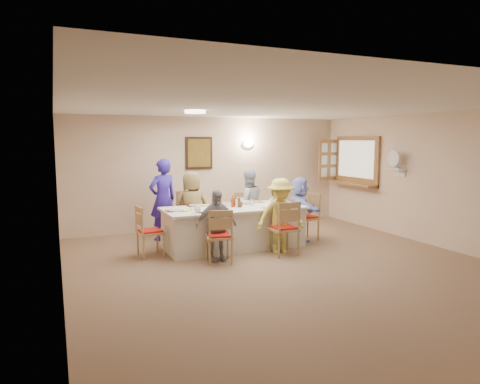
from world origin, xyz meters
name	(u,v)px	position (x,y,z in m)	size (l,w,h in m)	color
ground	(287,268)	(0.00, 0.00, 0.00)	(7.00, 7.00, 0.00)	#775F49
room_walls	(289,171)	(0.00, 0.00, 1.51)	(7.00, 7.00, 7.00)	beige
wall_picture	(199,153)	(-0.30, 3.46, 1.70)	(0.62, 0.05, 0.72)	black
wall_sconce	(248,144)	(0.90, 3.44, 1.90)	(0.26, 0.09, 0.18)	white
ceiling_light	(195,112)	(-1.00, 1.50, 2.47)	(0.36, 0.36, 0.05)	white
serving_hatch	(357,161)	(3.21, 2.40, 1.50)	(0.06, 1.50, 1.15)	olive
hatch_sill	(352,184)	(3.09, 2.40, 0.97)	(0.30, 1.50, 0.05)	olive
shutter_door	(328,160)	(2.95, 3.16, 1.50)	(0.55, 0.04, 1.00)	olive
fan_shelf	(396,169)	(3.13, 1.05, 1.40)	(0.22, 0.36, 0.03)	white
desk_fan	(395,162)	(3.10, 1.05, 1.55)	(0.30, 0.30, 0.28)	#A5A5A8
dining_table	(234,227)	(-0.27, 1.52, 0.38)	(2.60, 1.10, 0.76)	silver
chair_back_left	(190,216)	(-0.87, 2.32, 0.50)	(0.48, 0.48, 1.00)	tan
chair_back_right	(246,214)	(0.33, 2.32, 0.45)	(0.43, 0.43, 0.90)	tan
chair_front_left	(219,235)	(-0.87, 0.72, 0.45)	(0.43, 0.43, 0.90)	tan
chair_front_right	(283,228)	(0.33, 0.72, 0.48)	(0.46, 0.46, 0.96)	tan
chair_left_end	(150,231)	(-1.82, 1.52, 0.44)	(0.43, 0.43, 0.89)	tan
chair_right_end	(305,217)	(1.28, 1.52, 0.47)	(0.45, 0.45, 0.94)	tan
diner_back_left	(192,207)	(-0.87, 2.20, 0.70)	(0.69, 0.46, 1.40)	olive
diner_back_right	(248,203)	(0.33, 2.20, 0.70)	(0.72, 0.58, 1.40)	#AEB6C8
diner_front_left	(216,225)	(-0.87, 0.84, 0.60)	(0.71, 0.32, 1.19)	#9C9CA2
diner_front_right	(280,216)	(0.33, 0.84, 0.66)	(0.92, 0.61, 1.33)	#F1E85F
diner_right_end	(300,209)	(1.15, 1.52, 0.64)	(0.55, 1.22, 1.27)	#96A7FA
caregiver	(163,199)	(-1.32, 2.67, 0.81)	(0.68, 0.54, 1.63)	#3826B9
placemat_fl	(211,213)	(-0.87, 1.10, 0.76)	(0.36, 0.27, 0.01)	#472B19
plate_fl	(211,212)	(-0.87, 1.10, 0.77)	(0.23, 0.23, 0.01)	white
napkin_fl	(222,212)	(-0.69, 1.05, 0.77)	(0.15, 0.15, 0.01)	#FFFA35
placemat_fr	(273,208)	(0.33, 1.10, 0.76)	(0.35, 0.26, 0.01)	#472B19
plate_fr	(273,208)	(0.33, 1.10, 0.77)	(0.23, 0.23, 0.01)	white
napkin_fr	(283,208)	(0.51, 1.05, 0.77)	(0.13, 0.13, 0.01)	#FFFA35
placemat_bl	(196,206)	(-0.87, 1.94, 0.76)	(0.33, 0.24, 0.01)	#472B19
plate_bl	(196,205)	(-0.87, 1.94, 0.77)	(0.26, 0.26, 0.02)	white
napkin_bl	(206,205)	(-0.69, 1.89, 0.77)	(0.14, 0.14, 0.01)	#FFFA35
placemat_br	(254,202)	(0.33, 1.94, 0.76)	(0.36, 0.27, 0.01)	#472B19
plate_br	(254,202)	(0.33, 1.94, 0.77)	(0.25, 0.25, 0.02)	white
napkin_br	(263,201)	(0.51, 1.89, 0.77)	(0.13, 0.13, 0.01)	#FFFA35
placemat_le	(176,211)	(-1.37, 1.52, 0.76)	(0.35, 0.26, 0.01)	#472B19
plate_le	(176,210)	(-1.37, 1.52, 0.77)	(0.25, 0.25, 0.02)	white
napkin_le	(186,210)	(-1.19, 1.47, 0.77)	(0.14, 0.14, 0.01)	#FFFA35
placemat_re	(287,203)	(0.85, 1.52, 0.76)	(0.37, 0.28, 0.01)	#472B19
plate_re	(287,203)	(0.85, 1.52, 0.77)	(0.25, 0.25, 0.02)	white
napkin_re	(296,203)	(1.03, 1.47, 0.77)	(0.13, 0.13, 0.01)	#FFFA35
teacup_a	(198,210)	(-1.08, 1.18, 0.80)	(0.14, 0.14, 0.09)	white
teacup_b	(242,200)	(0.11, 2.01, 0.80)	(0.09, 0.09, 0.08)	white
bowl_a	(225,209)	(-0.56, 1.24, 0.79)	(0.26, 0.26, 0.05)	white
bowl_b	(245,202)	(0.06, 1.77, 0.79)	(0.26, 0.26, 0.06)	white
condiment_ketchup	(233,201)	(-0.29, 1.52, 0.87)	(0.11, 0.11, 0.22)	#C33B10
condiment_brown	(235,201)	(-0.23, 1.55, 0.87)	(0.10, 0.11, 0.21)	#583017
condiment_malt	(239,203)	(-0.18, 1.48, 0.84)	(0.17, 0.17, 0.17)	#583017
drinking_glass	(225,204)	(-0.42, 1.57, 0.82)	(0.06, 0.06, 0.09)	silver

